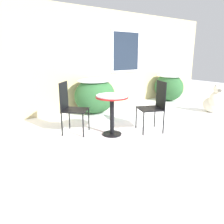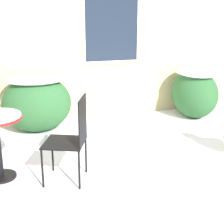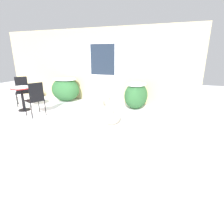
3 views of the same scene
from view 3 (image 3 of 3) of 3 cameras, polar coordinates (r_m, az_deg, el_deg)
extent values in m
plane|color=white|center=(5.56, -15.87, -1.32)|extent=(16.00, 16.00, 0.00)
cube|color=#D1BC84|center=(7.18, -6.46, 14.71)|extent=(8.00, 0.06, 2.76)
cube|color=white|center=(6.94, -3.10, 16.70)|extent=(1.10, 0.04, 1.25)
cube|color=#1E2838|center=(6.92, -3.15, 16.70)|extent=(0.98, 0.01, 1.13)
ellipsoid|color=#2D6033|center=(7.32, -14.94, 7.11)|extent=(1.13, 0.93, 0.94)
ellipsoid|color=white|center=(7.26, -15.20, 10.29)|extent=(0.96, 0.79, 0.12)
ellipsoid|color=#2D6033|center=(6.12, 7.83, 5.34)|extent=(0.78, 1.07, 0.91)
ellipsoid|color=white|center=(6.05, 7.98, 8.97)|extent=(0.67, 0.91, 0.12)
cylinder|color=black|center=(6.64, -26.65, 0.63)|extent=(0.38, 0.38, 0.03)
cylinder|color=black|center=(6.55, -27.11, 3.74)|extent=(0.08, 0.08, 0.72)
cylinder|color=red|center=(6.48, -27.57, 6.95)|extent=(0.63, 0.63, 0.03)
cylinder|color=white|center=(6.48, -27.61, 7.19)|extent=(0.60, 0.60, 0.03)
cube|color=black|center=(7.25, -27.17, 5.69)|extent=(0.65, 0.65, 0.02)
cube|color=black|center=(7.43, -27.46, 8.12)|extent=(0.31, 0.31, 0.54)
cylinder|color=black|center=(7.10, -28.62, 3.23)|extent=(0.02, 0.02, 0.47)
cylinder|color=black|center=(7.09, -25.20, 3.70)|extent=(0.02, 0.02, 0.47)
cylinder|color=black|center=(7.52, -28.50, 3.96)|extent=(0.02, 0.02, 0.47)
cylinder|color=black|center=(7.50, -25.27, 4.40)|extent=(0.02, 0.02, 0.47)
cube|color=black|center=(5.81, -24.03, 3.51)|extent=(0.61, 0.61, 0.02)
cube|color=black|center=(5.55, -23.44, 5.96)|extent=(0.18, 0.40, 0.54)
cylinder|color=black|center=(6.14, -22.76, 2.03)|extent=(0.02, 0.02, 0.47)
cylinder|color=black|center=(5.99, -26.42, 1.16)|extent=(0.02, 0.02, 0.47)
cylinder|color=black|center=(5.77, -20.94, 1.28)|extent=(0.02, 0.02, 0.47)
cylinder|color=black|center=(5.60, -24.79, 0.33)|extent=(0.02, 0.02, 0.47)
ellipsoid|color=beige|center=(4.66, 0.00, -1.69)|extent=(0.59, 0.62, 0.41)
ellipsoid|color=beige|center=(4.51, -1.30, -0.06)|extent=(0.42, 0.40, 0.44)
sphere|color=beige|center=(4.41, -1.63, 3.35)|extent=(0.20, 0.20, 0.20)
cone|color=gray|center=(4.32, -2.93, 2.83)|extent=(0.13, 0.12, 0.11)
ellipsoid|color=gray|center=(4.44, -2.00, 4.47)|extent=(0.05, 0.04, 0.09)
ellipsoid|color=gray|center=(4.36, -0.98, 4.23)|extent=(0.05, 0.04, 0.09)
ellipsoid|color=beige|center=(4.86, 1.89, -2.29)|extent=(0.17, 0.24, 0.08)
camera|label=1|loc=(7.20, -62.75, 6.70)|focal=35.00mm
camera|label=2|loc=(4.52, -68.09, 9.61)|focal=55.00mm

